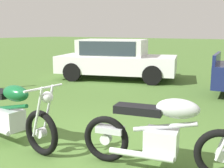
# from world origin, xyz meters

# --- Properties ---
(ground_plane) EXTENTS (120.00, 120.00, 0.00)m
(ground_plane) POSITION_xyz_m (0.00, 0.00, 0.00)
(ground_plane) COLOR #476B2D
(motorcycle_green) EXTENTS (2.15, 0.64, 1.02)m
(motorcycle_green) POSITION_xyz_m (-1.17, -0.27, 0.48)
(motorcycle_green) COLOR black
(motorcycle_green) RESTS_ON ground
(motorcycle_silver) EXTENTS (2.04, 0.83, 1.02)m
(motorcycle_silver) POSITION_xyz_m (1.16, 0.19, 0.48)
(motorcycle_silver) COLOR black
(motorcycle_silver) RESTS_ON ground
(car_white) EXTENTS (4.55, 3.10, 1.43)m
(car_white) POSITION_xyz_m (-3.15, 5.74, 0.80)
(car_white) COLOR silver
(car_white) RESTS_ON ground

